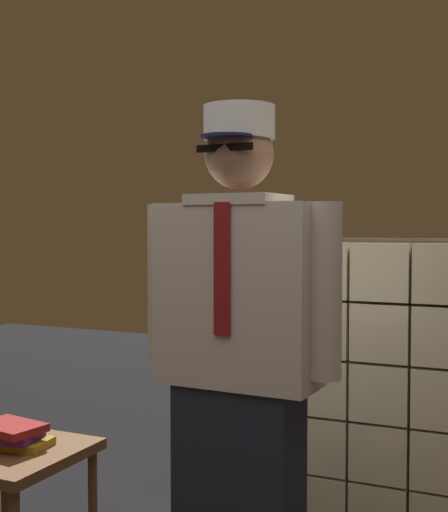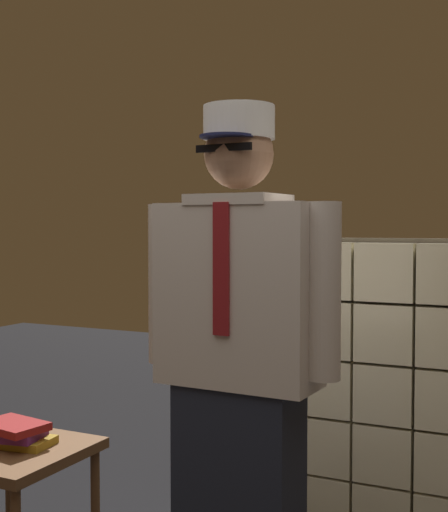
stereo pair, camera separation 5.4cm
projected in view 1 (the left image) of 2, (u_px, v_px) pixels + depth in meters
name	position (u px, v px, depth m)	size (l,w,h in m)	color
glass_block_wall	(322.00, 387.00, 3.18)	(1.35, 0.10, 1.35)	beige
standing_person	(239.00, 363.00, 2.35)	(0.71, 0.31, 1.78)	#1E2333
side_table	(9.00, 468.00, 2.63)	(0.52, 0.52, 0.56)	brown
book_stack	(12.00, 435.00, 2.63)	(0.28, 0.21, 0.09)	olive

